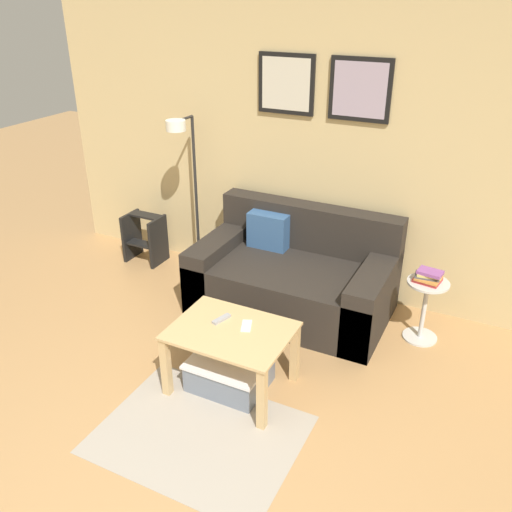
{
  "coord_description": "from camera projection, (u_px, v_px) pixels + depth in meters",
  "views": [
    {
      "loc": [
        1.41,
        -1.34,
        2.55
      ],
      "look_at": [
        -0.11,
        1.71,
        0.85
      ],
      "focal_mm": 38.0,
      "sensor_mm": 36.0,
      "label": 1
    }
  ],
  "objects": [
    {
      "name": "remote_control",
      "position": [
        222.0,
        319.0,
        3.74
      ],
      "size": [
        0.08,
        0.16,
        0.02
      ],
      "primitive_type": "cube",
      "rotation": [
        0.0,
        0.0,
        -0.29
      ],
      "color": "#99999E",
      "rests_on": "coffee_table"
    },
    {
      "name": "step_stool",
      "position": [
        145.0,
        237.0,
        5.51
      ],
      "size": [
        0.37,
        0.29,
        0.49
      ],
      "color": "black",
      "rests_on": "ground_plane"
    },
    {
      "name": "floor_lamp",
      "position": [
        186.0,
        175.0,
        4.97
      ],
      "size": [
        0.23,
        0.47,
        1.52
      ],
      "color": "black",
      "rests_on": "ground_plane"
    },
    {
      "name": "wall_back",
      "position": [
        333.0,
        153.0,
        4.59
      ],
      "size": [
        5.6,
        0.09,
        2.55
      ],
      "color": "tan",
      "rests_on": "ground_plane"
    },
    {
      "name": "couch",
      "position": [
        294.0,
        278.0,
        4.68
      ],
      "size": [
        1.65,
        0.96,
        0.85
      ],
      "color": "#28231E",
      "rests_on": "ground_plane"
    },
    {
      "name": "area_rug",
      "position": [
        199.0,
        434.0,
        3.44
      ],
      "size": [
        1.25,
        0.97,
        0.01
      ],
      "primitive_type": "cube",
      "color": "#A39989",
      "rests_on": "ground_plane"
    },
    {
      "name": "book_stack",
      "position": [
        429.0,
        276.0,
        4.14
      ],
      "size": [
        0.22,
        0.2,
        0.1
      ],
      "color": "#B73333",
      "rests_on": "side_table"
    },
    {
      "name": "coffee_table",
      "position": [
        231.0,
        342.0,
        3.69
      ],
      "size": [
        0.8,
        0.61,
        0.48
      ],
      "color": "tan",
      "rests_on": "ground_plane"
    },
    {
      "name": "side_table",
      "position": [
        425.0,
        305.0,
        4.25
      ],
      "size": [
        0.32,
        0.32,
        0.52
      ],
      "color": "silver",
      "rests_on": "ground_plane"
    },
    {
      "name": "storage_bin",
      "position": [
        230.0,
        372.0,
        3.82
      ],
      "size": [
        0.54,
        0.44,
        0.22
      ],
      "color": "slate",
      "rests_on": "ground_plane"
    },
    {
      "name": "cell_phone",
      "position": [
        246.0,
        326.0,
        3.68
      ],
      "size": [
        0.11,
        0.15,
        0.01
      ],
      "primitive_type": "cube",
      "rotation": [
        0.0,
        0.0,
        0.37
      ],
      "color": "silver",
      "rests_on": "coffee_table"
    }
  ]
}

